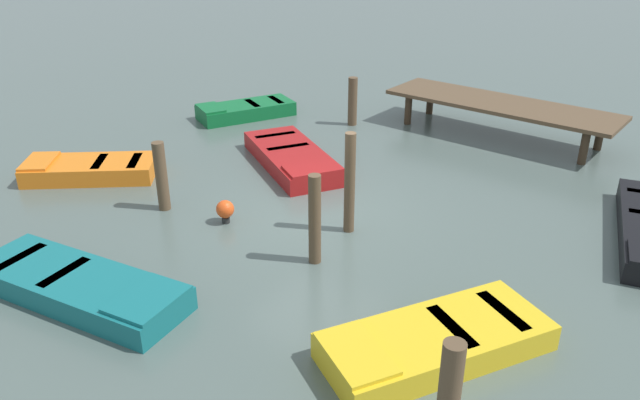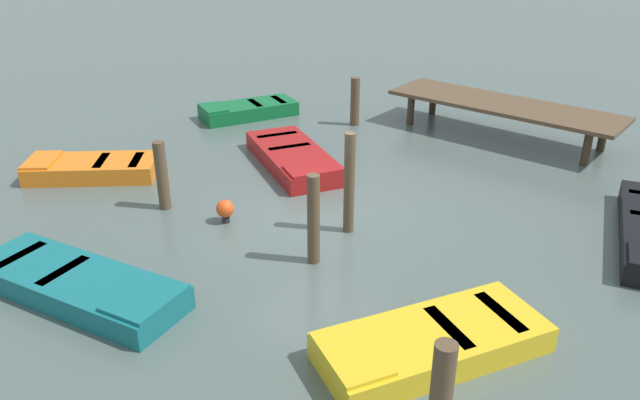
{
  "view_description": "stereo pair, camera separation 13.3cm",
  "coord_description": "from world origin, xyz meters",
  "px_view_note": "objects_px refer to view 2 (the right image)",
  "views": [
    {
      "loc": [
        6.48,
        -9.26,
        5.74
      ],
      "look_at": [
        0.0,
        0.0,
        0.35
      ],
      "focal_mm": 34.89,
      "sensor_mm": 36.0,
      "label": 1
    },
    {
      "loc": [
        6.59,
        -9.19,
        5.74
      ],
      "look_at": [
        0.0,
        0.0,
        0.35
      ],
      "focal_mm": 34.89,
      "sensor_mm": 36.0,
      "label": 2
    }
  ],
  "objects_px": {
    "dock_segment": "(503,107)",
    "mooring_piling_far_right": "(355,102)",
    "mooring_piling_mid_right": "(162,176)",
    "rowboat_yellow": "(431,342)",
    "rowboat_orange": "(92,168)",
    "mooring_piling_far_left": "(314,220)",
    "rowboat_teal": "(79,285)",
    "rowboat_green": "(248,110)",
    "marker_buoy": "(225,209)",
    "mooring_piling_center": "(349,184)",
    "rowboat_red": "(294,157)"
  },
  "relations": [
    {
      "from": "rowboat_orange",
      "to": "marker_buoy",
      "type": "xyz_separation_m",
      "value": [
        4.13,
        0.11,
        0.07
      ]
    },
    {
      "from": "dock_segment",
      "to": "rowboat_yellow",
      "type": "height_order",
      "value": "dock_segment"
    },
    {
      "from": "mooring_piling_far_left",
      "to": "mooring_piling_mid_right",
      "type": "bearing_deg",
      "value": -179.01
    },
    {
      "from": "mooring_piling_far_right",
      "to": "mooring_piling_far_left",
      "type": "bearing_deg",
      "value": -62.65
    },
    {
      "from": "rowboat_green",
      "to": "marker_buoy",
      "type": "height_order",
      "value": "marker_buoy"
    },
    {
      "from": "rowboat_orange",
      "to": "mooring_piling_mid_right",
      "type": "relative_size",
      "value": 2.07
    },
    {
      "from": "rowboat_yellow",
      "to": "rowboat_teal",
      "type": "distance_m",
      "value": 5.62
    },
    {
      "from": "rowboat_teal",
      "to": "rowboat_green",
      "type": "height_order",
      "value": "same"
    },
    {
      "from": "rowboat_yellow",
      "to": "mooring_piling_far_left",
      "type": "bearing_deg",
      "value": -80.33
    },
    {
      "from": "rowboat_red",
      "to": "marker_buoy",
      "type": "relative_size",
      "value": 7.54
    },
    {
      "from": "rowboat_yellow",
      "to": "rowboat_teal",
      "type": "height_order",
      "value": "same"
    },
    {
      "from": "rowboat_yellow",
      "to": "marker_buoy",
      "type": "height_order",
      "value": "marker_buoy"
    },
    {
      "from": "mooring_piling_far_right",
      "to": "rowboat_yellow",
      "type": "bearing_deg",
      "value": -51.21
    },
    {
      "from": "rowboat_red",
      "to": "mooring_piling_far_left",
      "type": "distance_m",
      "value": 4.55
    },
    {
      "from": "mooring_piling_far_left",
      "to": "mooring_piling_far_right",
      "type": "bearing_deg",
      "value": 117.35
    },
    {
      "from": "rowboat_orange",
      "to": "rowboat_yellow",
      "type": "bearing_deg",
      "value": 134.09
    },
    {
      "from": "rowboat_red",
      "to": "mooring_piling_far_left",
      "type": "xyz_separation_m",
      "value": [
        3.04,
        -3.33,
        0.62
      ]
    },
    {
      "from": "rowboat_teal",
      "to": "mooring_piling_far_left",
      "type": "bearing_deg",
      "value": 44.14
    },
    {
      "from": "rowboat_teal",
      "to": "mooring_piling_far_left",
      "type": "xyz_separation_m",
      "value": [
        2.43,
        3.08,
        0.62
      ]
    },
    {
      "from": "mooring_piling_far_left",
      "to": "mooring_piling_mid_right",
      "type": "xyz_separation_m",
      "value": [
        -3.79,
        -0.07,
        -0.1
      ]
    },
    {
      "from": "rowboat_green",
      "to": "mooring_piling_mid_right",
      "type": "bearing_deg",
      "value": 52.74
    },
    {
      "from": "rowboat_teal",
      "to": "mooring_piling_far_right",
      "type": "relative_size",
      "value": 2.83
    },
    {
      "from": "marker_buoy",
      "to": "dock_segment",
      "type": "bearing_deg",
      "value": 72.3
    },
    {
      "from": "rowboat_yellow",
      "to": "rowboat_orange",
      "type": "relative_size",
      "value": 1.15
    },
    {
      "from": "rowboat_green",
      "to": "mooring_piling_far_left",
      "type": "bearing_deg",
      "value": 76.42
    },
    {
      "from": "mooring_piling_center",
      "to": "marker_buoy",
      "type": "xyz_separation_m",
      "value": [
        -2.18,
        -1.13,
        -0.72
      ]
    },
    {
      "from": "mooring_piling_far_right",
      "to": "mooring_piling_far_left",
      "type": "height_order",
      "value": "mooring_piling_far_left"
    },
    {
      "from": "mooring_piling_center",
      "to": "mooring_piling_far_left",
      "type": "bearing_deg",
      "value": -84.17
    },
    {
      "from": "rowboat_yellow",
      "to": "rowboat_green",
      "type": "height_order",
      "value": "same"
    },
    {
      "from": "mooring_piling_mid_right",
      "to": "rowboat_yellow",
      "type": "bearing_deg",
      "value": -8.8
    },
    {
      "from": "mooring_piling_mid_right",
      "to": "mooring_piling_far_left",
      "type": "bearing_deg",
      "value": 0.99
    },
    {
      "from": "dock_segment",
      "to": "mooring_piling_center",
      "type": "xyz_separation_m",
      "value": [
        -0.39,
        -6.94,
        0.15
      ]
    },
    {
      "from": "rowboat_teal",
      "to": "mooring_piling_mid_right",
      "type": "bearing_deg",
      "value": 106.74
    },
    {
      "from": "dock_segment",
      "to": "rowboat_orange",
      "type": "height_order",
      "value": "dock_segment"
    },
    {
      "from": "mooring_piling_center",
      "to": "mooring_piling_far_right",
      "type": "bearing_deg",
      "value": 121.69
    },
    {
      "from": "rowboat_red",
      "to": "mooring_piling_mid_right",
      "type": "height_order",
      "value": "mooring_piling_mid_right"
    },
    {
      "from": "mooring_piling_center",
      "to": "mooring_piling_mid_right",
      "type": "bearing_deg",
      "value": -159.18
    },
    {
      "from": "dock_segment",
      "to": "mooring_piling_far_left",
      "type": "relative_size",
      "value": 3.76
    },
    {
      "from": "mooring_piling_far_right",
      "to": "mooring_piling_mid_right",
      "type": "xyz_separation_m",
      "value": [
        -0.27,
        -6.88,
        0.05
      ]
    },
    {
      "from": "rowboat_teal",
      "to": "rowboat_green",
      "type": "distance_m",
      "value": 9.57
    },
    {
      "from": "rowboat_red",
      "to": "mooring_piling_mid_right",
      "type": "xyz_separation_m",
      "value": [
        -0.75,
        -3.4,
        0.52
      ]
    },
    {
      "from": "rowboat_teal",
      "to": "mooring_piling_center",
      "type": "height_order",
      "value": "mooring_piling_center"
    },
    {
      "from": "dock_segment",
      "to": "mooring_piling_far_right",
      "type": "xyz_separation_m",
      "value": [
        -3.78,
        -1.45,
        -0.16
      ]
    },
    {
      "from": "rowboat_green",
      "to": "rowboat_orange",
      "type": "distance_m",
      "value": 5.5
    },
    {
      "from": "mooring_piling_far_right",
      "to": "marker_buoy",
      "type": "height_order",
      "value": "mooring_piling_far_right"
    },
    {
      "from": "rowboat_teal",
      "to": "mooring_piling_center",
      "type": "xyz_separation_m",
      "value": [
        2.29,
        4.4,
        0.78
      ]
    },
    {
      "from": "mooring_piling_mid_right",
      "to": "dock_segment",
      "type": "bearing_deg",
      "value": 64.09
    },
    {
      "from": "mooring_piling_far_right",
      "to": "mooring_piling_center",
      "type": "bearing_deg",
      "value": -58.31
    },
    {
      "from": "mooring_piling_far_left",
      "to": "rowboat_teal",
      "type": "bearing_deg",
      "value": -128.29
    },
    {
      "from": "marker_buoy",
      "to": "rowboat_red",
      "type": "bearing_deg",
      "value": 102.96
    }
  ]
}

